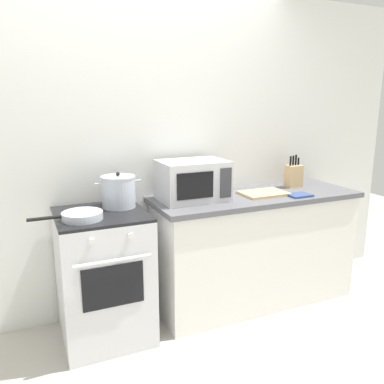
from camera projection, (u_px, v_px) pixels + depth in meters
name	position (u px, v px, depth m)	size (l,w,h in m)	color
ground_plane	(183.00, 372.00, 2.47)	(10.00, 10.00, 0.00)	#B2ADA3
back_wall	(171.00, 152.00, 3.17)	(4.40, 0.10, 2.50)	silver
lower_cabinet_right	(254.00, 251.00, 3.28)	(1.64, 0.56, 0.88)	white
countertop_right	(256.00, 197.00, 3.17)	(1.70, 0.60, 0.04)	#59595E
stove	(104.00, 276.00, 2.76)	(0.60, 0.64, 0.92)	silver
stock_pot	(119.00, 191.00, 2.78)	(0.33, 0.24, 0.25)	silver
frying_pan	(81.00, 216.00, 2.50)	(0.46, 0.26, 0.05)	silver
microwave	(193.00, 180.00, 2.97)	(0.50, 0.37, 0.30)	silver
cutting_board	(264.00, 193.00, 3.17)	(0.36, 0.26, 0.02)	tan
knife_block	(294.00, 176.00, 3.43)	(0.13, 0.10, 0.28)	tan
oven_mitt	(299.00, 195.00, 3.12)	(0.18, 0.14, 0.02)	#33477A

